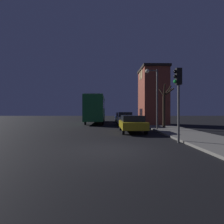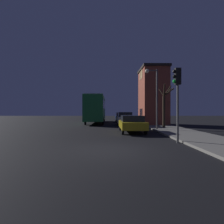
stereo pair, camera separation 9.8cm
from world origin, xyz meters
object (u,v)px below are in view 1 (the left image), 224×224
(bus, at_px, (96,108))
(car_far_lane, at_px, (121,117))
(car_mid_lane, at_px, (125,118))
(bare_tree, at_px, (165,106))
(streetlamp, at_px, (154,90))
(traffic_light, at_px, (178,89))
(car_near_lane, at_px, (132,123))

(bus, bearing_deg, car_far_lane, 38.39)
(car_mid_lane, bearing_deg, bus, 131.91)
(car_mid_lane, bearing_deg, bare_tree, -50.78)
(streetlamp, xyz_separation_m, car_mid_lane, (-2.10, 5.92, -2.84))
(car_mid_lane, bearing_deg, traffic_light, -81.70)
(streetlamp, relative_size, car_mid_lane, 1.31)
(bus, height_order, car_far_lane, bus)
(car_near_lane, bearing_deg, bare_tree, 38.02)
(bare_tree, relative_size, bus, 0.38)
(traffic_light, xyz_separation_m, car_near_lane, (-1.84, 4.95, -2.18))
(bare_tree, xyz_separation_m, car_mid_lane, (-3.57, 4.38, -1.43))
(bus, height_order, car_mid_lane, bus)
(bare_tree, relative_size, car_near_lane, 0.96)
(bus, bearing_deg, bare_tree, -49.43)
(traffic_light, bearing_deg, streetlamp, 87.00)
(bus, relative_size, car_near_lane, 2.49)
(bare_tree, height_order, car_mid_lane, bare_tree)
(streetlamp, relative_size, bus, 0.49)
(bus, distance_m, car_far_lane, 5.21)
(streetlamp, bearing_deg, bare_tree, 46.41)
(car_mid_lane, distance_m, car_far_lane, 7.39)
(car_mid_lane, height_order, car_far_lane, car_mid_lane)
(streetlamp, distance_m, car_near_lane, 3.86)
(traffic_light, height_order, car_far_lane, traffic_light)
(streetlamp, xyz_separation_m, traffic_light, (-0.33, -6.24, -0.75))
(streetlamp, distance_m, car_mid_lane, 6.90)
(car_far_lane, bearing_deg, car_near_lane, -90.51)
(car_near_lane, bearing_deg, traffic_light, -69.63)
(traffic_light, distance_m, car_mid_lane, 12.47)
(traffic_light, bearing_deg, car_far_lane, 94.99)
(car_mid_lane, bearing_deg, streetlamp, -70.46)
(car_far_lane, bearing_deg, bare_tree, -73.41)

